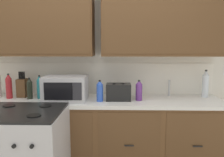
# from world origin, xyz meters

# --- Properties ---
(wall_unit) EXTENTS (4.09, 0.40, 2.53)m
(wall_unit) POSITION_xyz_m (0.00, 0.50, 1.65)
(wall_unit) COLOR silver
(wall_unit) RESTS_ON ground_plane
(counter_run) EXTENTS (2.92, 0.64, 0.90)m
(counter_run) POSITION_xyz_m (0.00, 0.30, 0.46)
(counter_run) COLOR black
(counter_run) RESTS_ON ground_plane
(microwave) EXTENTS (0.48, 0.37, 0.28)m
(microwave) POSITION_xyz_m (-0.36, 0.24, 1.04)
(microwave) COLOR #B7B7BC
(microwave) RESTS_ON counter_run
(toaster) EXTENTS (0.28, 0.18, 0.19)m
(toaster) POSITION_xyz_m (0.25, 0.26, 1.00)
(toaster) COLOR black
(toaster) RESTS_ON counter_run
(knife_block) EXTENTS (0.11, 0.14, 0.31)m
(knife_block) POSITION_xyz_m (-0.93, 0.42, 1.02)
(knife_block) COLOR #52361E
(knife_block) RESTS_ON counter_run
(sink_faucet) EXTENTS (0.02, 0.02, 0.20)m
(sink_faucet) POSITION_xyz_m (0.88, 0.51, 1.00)
(sink_faucet) COLOR #B2B5BA
(sink_faucet) RESTS_ON counter_run
(bottle_clear) EXTENTS (0.08, 0.08, 0.33)m
(bottle_clear) POSITION_xyz_m (1.30, 0.45, 1.06)
(bottle_clear) COLOR silver
(bottle_clear) RESTS_ON counter_run
(bottle_red) EXTENTS (0.07, 0.07, 0.30)m
(bottle_red) POSITION_xyz_m (-1.05, 0.33, 1.05)
(bottle_red) COLOR maroon
(bottle_red) RESTS_ON counter_run
(bottle_blue) EXTENTS (0.07, 0.07, 0.24)m
(bottle_blue) POSITION_xyz_m (0.04, 0.20, 1.02)
(bottle_blue) COLOR blue
(bottle_blue) RESTS_ON counter_run
(bottle_teal) EXTENTS (0.06, 0.06, 0.28)m
(bottle_teal) POSITION_xyz_m (-0.69, 0.32, 1.04)
(bottle_teal) COLOR #1E707A
(bottle_teal) RESTS_ON counter_run
(bottle_dark) EXTENTS (0.06, 0.06, 0.25)m
(bottle_dark) POSITION_xyz_m (-0.80, 0.30, 1.03)
(bottle_dark) COLOR black
(bottle_dark) RESTS_ON counter_run
(bottle_violet) EXTENTS (0.08, 0.08, 0.24)m
(bottle_violet) POSITION_xyz_m (0.48, 0.26, 1.02)
(bottle_violet) COLOR #663384
(bottle_violet) RESTS_ON counter_run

